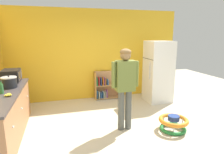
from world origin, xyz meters
TOP-DOWN VIEW (x-y plane):
  - ground_plane at (0.00, 0.00)m, footprint 12.00×12.00m
  - back_wall at (0.00, 2.33)m, footprint 5.20×0.06m
  - kitchen_counter at (-2.20, 0.35)m, footprint 0.65×2.41m
  - refrigerator at (1.66, 1.49)m, footprint 0.73×0.68m
  - bookshelf at (0.23, 2.14)m, footprint 0.80×0.28m
  - standing_person at (0.12, 0.05)m, footprint 0.57×0.22m
  - baby_walker at (1.08, -0.27)m, footprint 0.60×0.60m
  - microwave at (-2.20, 1.25)m, footprint 0.37×0.48m
  - crock_pot at (-2.13, 0.70)m, footprint 0.30×0.30m
  - banana_bunch at (-2.02, 0.10)m, footprint 0.15×0.16m
  - green_glass_bottle at (-2.18, 0.30)m, footprint 0.07×0.07m

SIDE VIEW (x-z plane):
  - ground_plane at x=0.00m, z-range 0.00..0.00m
  - baby_walker at x=1.08m, z-range 0.00..0.32m
  - bookshelf at x=0.23m, z-range -0.05..0.80m
  - kitchen_counter at x=-2.20m, z-range 0.00..0.90m
  - refrigerator at x=1.66m, z-range 0.00..1.78m
  - banana_bunch at x=-2.02m, z-range 0.91..0.95m
  - green_glass_bottle at x=-2.18m, z-range 0.88..1.12m
  - crock_pot at x=-2.13m, z-range 0.89..1.14m
  - standing_person at x=0.12m, z-range 0.18..1.87m
  - microwave at x=-2.20m, z-range 0.90..1.18m
  - back_wall at x=0.00m, z-range 0.00..2.70m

